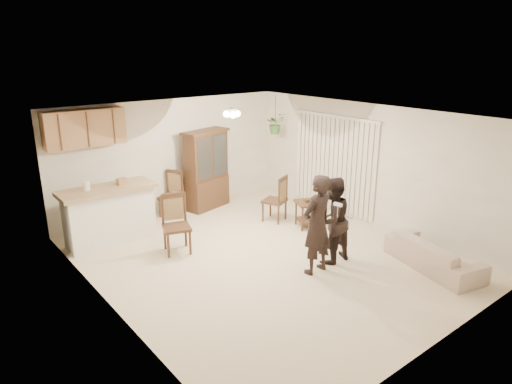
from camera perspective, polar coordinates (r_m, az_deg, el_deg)
floor at (r=8.18m, az=1.08°, el=-8.15°), size 6.50×6.50×0.00m
ceiling at (r=7.44m, az=1.19°, el=9.45°), size 5.50×6.50×0.02m
wall_back at (r=10.34m, az=-10.48°, el=4.46°), size 5.50×0.02×2.50m
wall_front at (r=5.78m, az=22.37°, el=-7.38°), size 5.50×0.02×2.50m
wall_left at (r=6.42m, az=-18.18°, el=-4.38°), size 0.02×6.50×2.50m
wall_right at (r=9.65m, az=13.83°, el=3.29°), size 0.02×6.50×2.50m
breakfast_bar at (r=9.04m, az=-17.80°, el=-3.02°), size 1.60×0.55×1.00m
bar_top at (r=8.87m, az=-18.13°, el=0.31°), size 1.75×0.70×0.08m
upper_cabinets at (r=9.29m, az=-20.65°, el=7.49°), size 1.50×0.34×0.70m
vertical_blinds at (r=10.21m, az=9.66°, el=3.46°), size 0.06×2.30×2.10m
ceiling_fixture at (r=8.51m, az=-3.00°, el=9.80°), size 0.36×0.36×0.20m
hanging_plant at (r=10.82m, az=2.43°, el=8.56°), size 0.43×0.37×0.48m
plant_cord at (r=10.77m, az=2.45°, el=10.27°), size 0.01×0.01×0.65m
sofa at (r=8.23m, az=21.40°, el=-6.49°), size 1.17×2.00×0.73m
adult at (r=7.39m, az=7.66°, el=-3.61°), size 0.69×0.48×1.80m
child at (r=7.88m, az=9.42°, el=-4.08°), size 0.66×0.52×1.35m
china_hutch at (r=10.43m, az=-6.20°, el=2.73°), size 1.22×0.70×1.80m
side_table at (r=9.45m, az=6.56°, el=-2.74°), size 0.66×0.66×0.61m
chair_bar at (r=8.39m, az=-9.83°, el=-5.49°), size 0.60×0.60×1.06m
chair_hutch_left at (r=10.19m, az=-10.57°, el=-1.42°), size 0.60×0.60×0.99m
chair_hutch_right at (r=9.75m, az=2.31°, el=-2.00°), size 0.58×0.58×1.00m
controller_adult at (r=7.04m, az=10.21°, el=-1.55°), size 0.05×0.15×0.04m
controller_child at (r=7.58m, az=11.51°, el=-3.05°), size 0.04×0.13×0.04m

